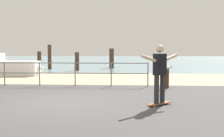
% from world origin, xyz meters
% --- Properties ---
extents(ground_plane, '(24.00, 10.00, 0.04)m').
position_xyz_m(ground_plane, '(0.00, -1.00, 0.00)').
color(ground_plane, '#474444').
rests_on(ground_plane, ground).
extents(beach_strip, '(24.00, 6.00, 0.04)m').
position_xyz_m(beach_strip, '(0.00, 7.00, 0.00)').
color(beach_strip, tan).
rests_on(beach_strip, ground).
extents(sea_surface, '(72.00, 50.00, 0.04)m').
position_xyz_m(sea_surface, '(0.00, 35.00, 0.00)').
color(sea_surface, '#75939E').
rests_on(sea_surface, ground).
extents(railing_fence, '(11.09, 0.05, 1.05)m').
position_xyz_m(railing_fence, '(-2.59, 3.60, 0.70)').
color(railing_fence, slate).
rests_on(railing_fence, ground).
extents(sailboat, '(4.99, 1.58, 5.09)m').
position_xyz_m(sailboat, '(-5.49, 8.20, 0.52)').
color(sailboat, silver).
rests_on(sailboat, ground).
extents(skateboard, '(0.73, 0.68, 0.08)m').
position_xyz_m(skateboard, '(2.97, -0.32, 0.07)').
color(skateboard, brown).
rests_on(skateboard, ground).
extents(skateboarder, '(1.15, 1.02, 1.65)m').
position_xyz_m(skateboarder, '(2.97, -0.32, 1.02)').
color(skateboarder, '#26262B').
rests_on(skateboarder, skateboard).
extents(bollard_short, '(0.18, 0.18, 0.79)m').
position_xyz_m(bollard_short, '(3.67, 3.16, 0.40)').
color(bollard_short, '#422D1E').
rests_on(bollard_short, ground).
extents(seagull, '(0.49, 0.18, 0.18)m').
position_xyz_m(seagull, '(3.69, 3.16, 0.87)').
color(seagull, white).
rests_on(seagull, bollard_short).
extents(groyne_post_0, '(0.40, 0.40, 1.44)m').
position_xyz_m(groyne_post_0, '(-6.78, 18.45, 0.72)').
color(groyne_post_0, '#422D1E').
rests_on(groyne_post_0, ground).
extents(groyne_post_1, '(0.29, 0.29, 2.01)m').
position_xyz_m(groyne_post_1, '(-4.30, 13.60, 1.01)').
color(groyne_post_1, '#422D1E').
rests_on(groyne_post_1, ground).
extents(groyne_post_2, '(0.32, 0.32, 1.41)m').
position_xyz_m(groyne_post_2, '(-1.81, 12.40, 0.71)').
color(groyne_post_2, '#422D1E').
rests_on(groyne_post_2, ground).
extents(groyne_post_3, '(0.40, 0.40, 1.71)m').
position_xyz_m(groyne_post_3, '(0.67, 15.17, 0.86)').
color(groyne_post_3, '#422D1E').
rests_on(groyne_post_3, ground).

